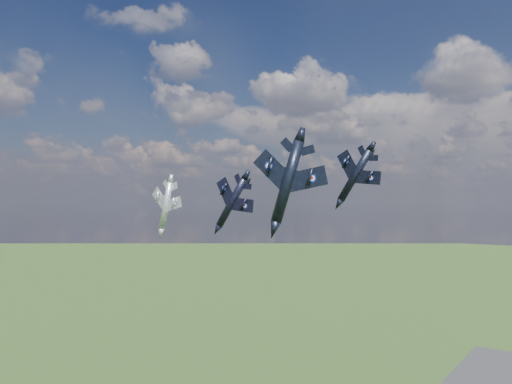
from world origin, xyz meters
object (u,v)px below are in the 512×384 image
Objects in this scene: jet_right_navy at (288,181)px; jet_left_silver at (166,205)px; jet_high_navy at (355,175)px; jet_lead_navy at (232,202)px.

jet_right_navy reaches higher than jet_left_silver.
jet_right_navy is at bearing -78.32° from jet_high_navy.
jet_lead_navy is at bearing -13.60° from jet_left_silver.
jet_right_navy is 46.72m from jet_left_silver.
jet_left_silver is (-36.89, -14.20, -5.87)m from jet_high_navy.
jet_high_navy reaches higher than jet_left_silver.
jet_high_navy reaches higher than jet_lead_navy.
jet_lead_navy is at bearing 130.84° from jet_right_navy.
jet_high_navy is at bearing 25.15° from jet_left_silver.
jet_high_navy is (-5.50, 33.55, 2.50)m from jet_right_navy.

